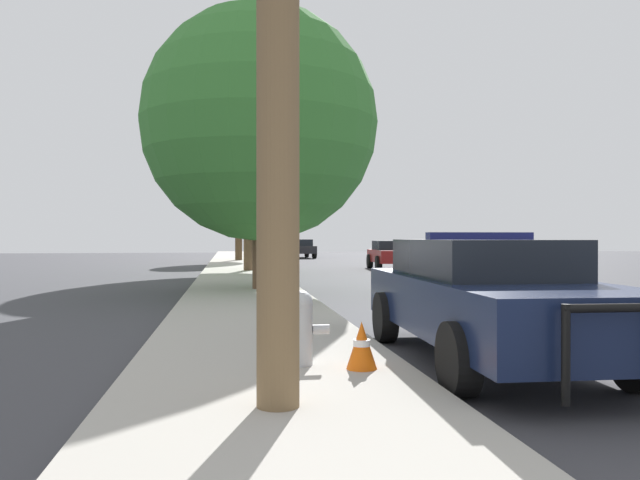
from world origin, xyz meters
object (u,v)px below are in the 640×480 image
object	(u,v)px
tree_sidewalk_far	(239,194)
car_background_oncoming	(391,254)
traffic_cone	(362,345)
fire_hydrant	(300,325)
car_background_distant	(299,248)
traffic_light	(285,182)
tree_sidewalk_mid	(248,154)
police_car	(485,296)
tree_sidewalk_near	(260,124)

from	to	relation	value
tree_sidewalk_far	car_background_oncoming	bearing A→B (deg)	-54.05
tree_sidewalk_far	traffic_cone	distance (m)	32.12
fire_hydrant	car_background_distant	xyz separation A→B (m)	(4.40, 39.14, 0.18)
traffic_light	tree_sidewalk_mid	distance (m)	1.97
police_car	tree_sidewalk_mid	xyz separation A→B (m)	(-2.26, 18.96, 4.17)
tree_sidewalk_mid	tree_sidewalk_near	size ratio (longest dim) A/B	1.05
tree_sidewalk_near	police_car	bearing A→B (deg)	-76.85
police_car	tree_sidewalk_near	size ratio (longest dim) A/B	0.69
tree_sidewalk_mid	car_background_distant	bearing A→B (deg)	77.49
car_background_distant	tree_sidewalk_far	distance (m)	9.45
traffic_light	tree_sidewalk_near	bearing A→B (deg)	-98.96
tree_sidewalk_near	traffic_cone	xyz separation A→B (m)	(0.54, -10.40, -4.16)
traffic_light	traffic_cone	bearing A→B (deg)	-92.85
police_car	tree_sidewalk_mid	bearing A→B (deg)	-81.46
fire_hydrant	traffic_cone	bearing A→B (deg)	-25.36
tree_sidewalk_far	tree_sidewalk_mid	bearing A→B (deg)	-89.02
police_car	fire_hydrant	size ratio (longest dim) A/B	6.52
fire_hydrant	car_background_oncoming	bearing A→B (deg)	72.75
car_background_distant	tree_sidewalk_far	world-z (taller)	tree_sidewalk_far
car_background_oncoming	traffic_cone	xyz separation A→B (m)	(-6.21, -22.26, -0.35)
fire_hydrant	car_background_oncoming	size ratio (longest dim) A/B	0.19
police_car	car_background_distant	distance (m)	38.68
traffic_light	tree_sidewalk_far	distance (m)	11.76
car_background_distant	traffic_cone	bearing A→B (deg)	-99.95
police_car	tree_sidewalk_far	xyz separation A→B (m)	(-2.47, 31.08, 3.35)
fire_hydrant	tree_sidewalk_mid	bearing A→B (deg)	89.88
car_background_distant	tree_sidewalk_mid	world-z (taller)	tree_sidewalk_mid
car_background_oncoming	traffic_cone	distance (m)	23.11
traffic_light	tree_sidewalk_mid	bearing A→B (deg)	-162.31
traffic_light	tree_sidewalk_mid	world-z (taller)	tree_sidewalk_mid
tree_sidewalk_far	tree_sidewalk_near	size ratio (longest dim) A/B	0.79
tree_sidewalk_mid	traffic_light	bearing A→B (deg)	17.69
fire_hydrant	tree_sidewalk_far	xyz separation A→B (m)	(-0.17, 31.60, 3.59)
car_background_oncoming	tree_sidewalk_far	distance (m)	12.38
fire_hydrant	tree_sidewalk_far	world-z (taller)	tree_sidewalk_far
car_background_distant	traffic_cone	size ratio (longest dim) A/B	9.30
fire_hydrant	traffic_light	size ratio (longest dim) A/B	0.15
car_background_distant	tree_sidewalk_far	size ratio (longest dim) A/B	0.76
traffic_cone	car_background_oncoming	bearing A→B (deg)	74.40
traffic_light	tree_sidewalk_near	distance (m)	10.01
police_car	car_background_distant	xyz separation A→B (m)	(2.10, 38.62, -0.06)
traffic_cone	tree_sidewalk_mid	bearing A→B (deg)	91.64
car_background_oncoming	tree_sidewalk_near	bearing A→B (deg)	64.28
police_car	traffic_cone	xyz separation A→B (m)	(-1.70, -0.81, -0.41)
police_car	tree_sidewalk_near	bearing A→B (deg)	-75.12
car_background_oncoming	tree_sidewalk_far	xyz separation A→B (m)	(-6.99, 9.63, 3.42)
tree_sidewalk_mid	car_background_oncoming	bearing A→B (deg)	20.17
car_background_distant	tree_sidewalk_mid	distance (m)	20.58
car_background_distant	tree_sidewalk_mid	xyz separation A→B (m)	(-4.36, -19.66, 4.22)
fire_hydrant	tree_sidewalk_near	distance (m)	10.87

